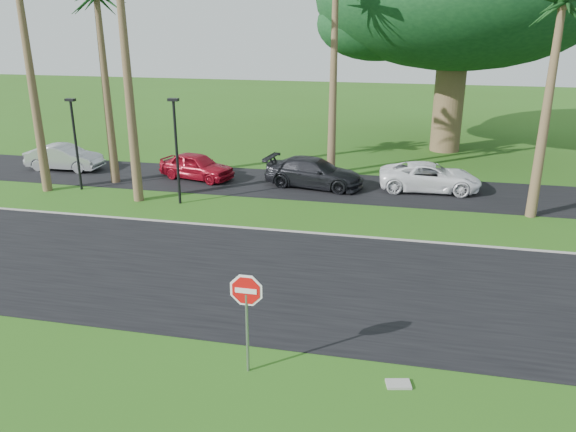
% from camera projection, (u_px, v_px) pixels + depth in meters
% --- Properties ---
extents(ground, '(120.00, 120.00, 0.00)m').
position_uv_depth(ground, '(261.00, 308.00, 16.05)').
color(ground, '#2A5615').
rests_on(ground, ground).
extents(road, '(120.00, 8.00, 0.02)m').
position_uv_depth(road, '(277.00, 277.00, 17.89)').
color(road, black).
rests_on(road, ground).
extents(parking_strip, '(120.00, 5.00, 0.02)m').
position_uv_depth(parking_strip, '(326.00, 186.00, 27.56)').
color(parking_strip, black).
rests_on(parking_strip, ground).
extents(curb, '(120.00, 0.12, 0.06)m').
position_uv_depth(curb, '(301.00, 232.00, 21.61)').
color(curb, gray).
rests_on(curb, ground).
extents(stop_sign_near, '(1.05, 0.07, 2.62)m').
position_uv_depth(stop_sign_near, '(247.00, 303.00, 12.60)').
color(stop_sign_near, gray).
rests_on(stop_sign_near, ground).
extents(palm_right_near, '(5.00, 5.00, 9.50)m').
position_uv_depth(palm_right_near, '(562.00, 7.00, 20.72)').
color(palm_right_near, brown).
rests_on(palm_right_near, ground).
extents(streetlight_left, '(0.45, 0.25, 4.34)m').
position_uv_depth(streetlight_left, '(75.00, 138.00, 26.28)').
color(streetlight_left, black).
rests_on(streetlight_left, ground).
extents(streetlight_right, '(0.45, 0.25, 4.64)m').
position_uv_depth(streetlight_right, '(176.00, 145.00, 24.20)').
color(streetlight_right, black).
rests_on(streetlight_right, ground).
extents(car_silver, '(4.12, 1.50, 1.35)m').
position_uv_depth(car_silver, '(64.00, 158.00, 30.37)').
color(car_silver, '#A5A7AC').
rests_on(car_silver, ground).
extents(car_red, '(4.20, 2.51, 1.34)m').
position_uv_depth(car_red, '(197.00, 166.00, 28.62)').
color(car_red, maroon).
rests_on(car_red, ground).
extents(car_dark, '(5.06, 2.67, 1.40)m').
position_uv_depth(car_dark, '(314.00, 173.00, 27.29)').
color(car_dark, black).
rests_on(car_dark, ground).
extents(car_minivan, '(4.84, 2.41, 1.32)m').
position_uv_depth(car_minivan, '(430.00, 177.00, 26.70)').
color(car_minivan, white).
rests_on(car_minivan, ground).
extents(utility_slab, '(0.61, 0.46, 0.06)m').
position_uv_depth(utility_slab, '(398.00, 384.00, 12.65)').
color(utility_slab, gray).
rests_on(utility_slab, ground).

